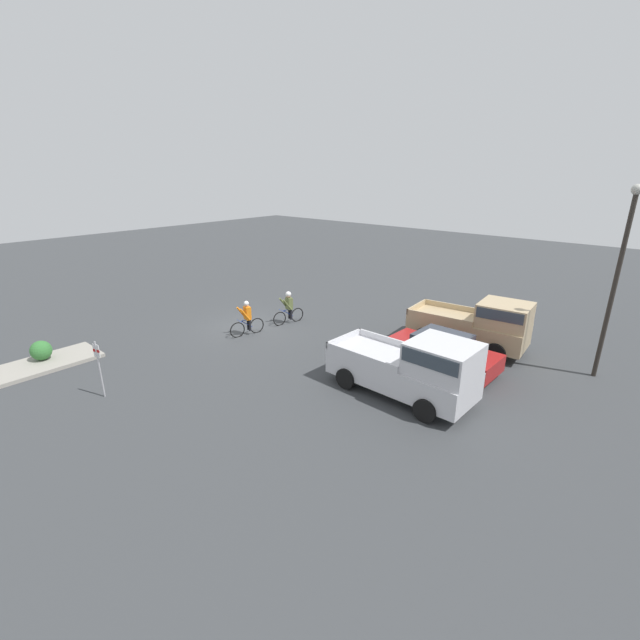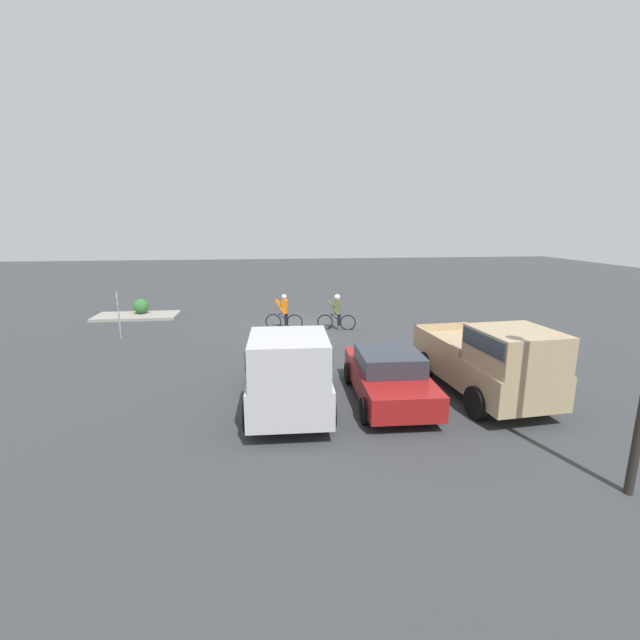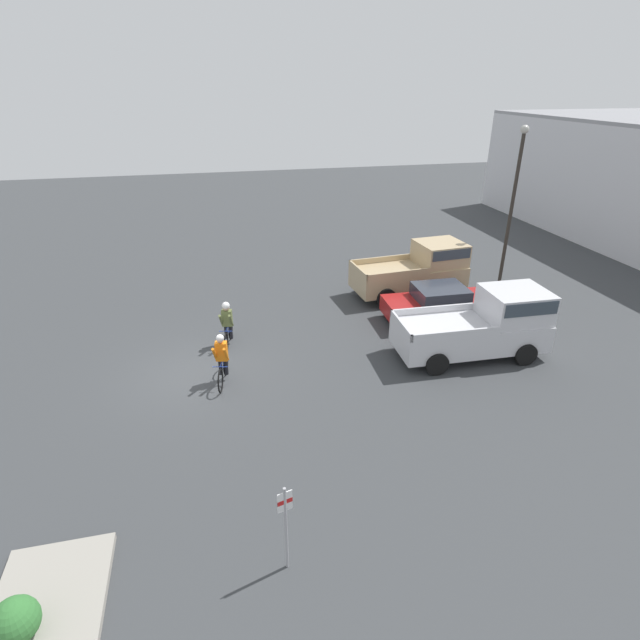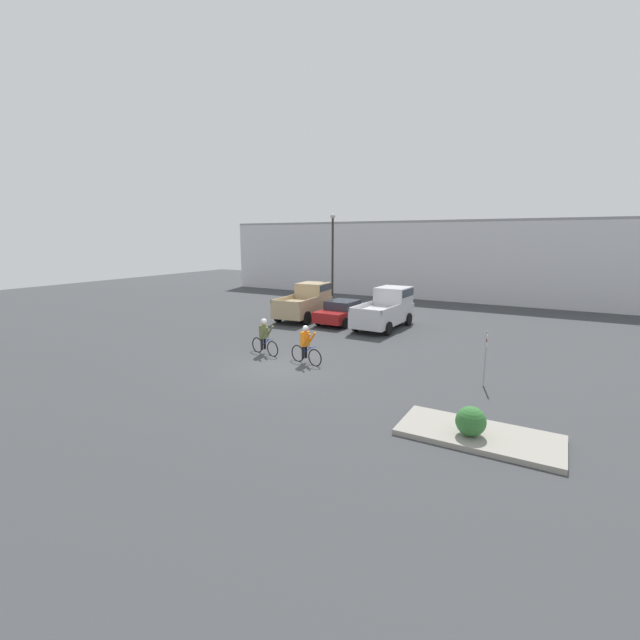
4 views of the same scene
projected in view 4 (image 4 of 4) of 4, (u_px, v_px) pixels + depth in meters
The scene contains 11 objects.
ground_plane at pixel (281, 366), 18.07m from camera, with size 80.00×80.00×0.00m, color #383A3D.
warehouse_building at pixel (450, 257), 42.27m from camera, with size 41.12×14.34×6.74m.
pickup_truck_0 at pixel (307, 301), 28.48m from camera, with size 2.57×5.06×2.28m.
sedan_0 at pixel (343, 312), 26.91m from camera, with size 2.14×4.38×1.44m.
pickup_truck_1 at pixel (387, 308), 25.73m from camera, with size 2.35×5.19×2.32m.
cyclist_0 at pixel (306, 345), 18.28m from camera, with size 1.75×0.54×1.71m.
cyclist_1 at pixel (264, 336), 19.75m from camera, with size 1.78×0.55×1.71m.
fire_lane_sign at pixel (486, 353), 15.42m from camera, with size 0.10×0.30×2.06m.
lamppost at pixel (333, 254), 31.91m from camera, with size 0.36×0.36×7.02m.
curb_island at pixel (479, 435), 11.62m from camera, with size 4.22×1.99×0.15m, color gray.
shrub at pixel (471, 421), 11.37m from camera, with size 0.80×0.80×0.80m.
Camera 4 is at (10.05, -14.25, 5.38)m, focal length 24.00 mm.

